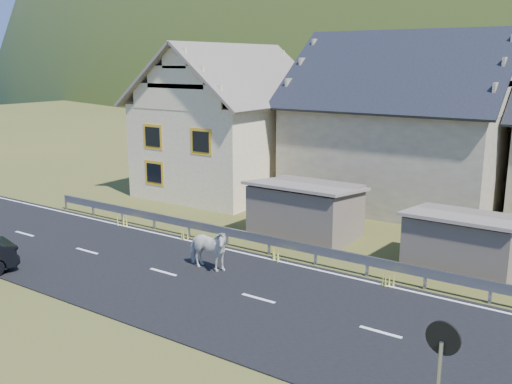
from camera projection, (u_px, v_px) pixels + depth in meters
The scene contains 11 objects.
ground at pixel (258, 300), 17.66m from camera, with size 160.00×160.00×0.00m, color #404519.
road at pixel (258, 299), 17.65m from camera, with size 60.00×7.00×0.04m, color black.
lane_markings at pixel (258, 298), 17.65m from camera, with size 60.00×6.60×0.01m, color silver.
guardrail at pixel (316, 250), 20.50m from camera, with size 28.10×0.09×0.75m.
shed_left at pixel (306, 211), 23.74m from camera, with size 4.30×3.30×2.40m, color #685C4F.
shed_right at pixel (462, 244), 19.80m from camera, with size 3.80×2.90×2.20m, color #685C4F.
house_cream at pixel (230, 113), 31.82m from camera, with size 7.80×9.80×8.30m.
house_stone_a at pixel (405, 112), 29.25m from camera, with size 10.80×9.80×8.90m.
conifer_patch at pixel (325, 66), 135.06m from camera, with size 76.00×50.00×28.00m, color black.
horse at pixel (207, 249), 19.91m from camera, with size 1.82×0.83×1.54m, color silver.
traffic_mirror at pixel (442, 354), 10.80m from camera, with size 0.69×0.21×2.47m.
Camera 1 is at (9.18, -13.65, 7.24)m, focal length 40.00 mm.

